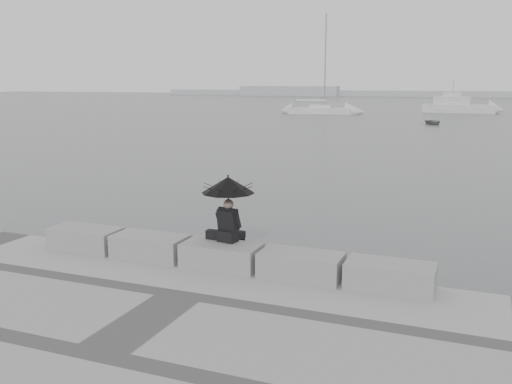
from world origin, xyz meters
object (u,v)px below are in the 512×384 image
at_px(seated_person, 228,194).
at_px(sailboat_left, 320,110).
at_px(dinghy, 433,122).
at_px(motor_cruiser, 459,106).

bearing_deg(seated_person, sailboat_left, 114.27).
bearing_deg(dinghy, seated_person, -119.07).
height_order(seated_person, dinghy, seated_person).
distance_m(sailboat_left, motor_cruiser, 19.48).
distance_m(sailboat_left, dinghy, 20.55).
relative_size(seated_person, sailboat_left, 0.11).
bearing_deg(motor_cruiser, sailboat_left, -146.72).
xyz_separation_m(motor_cruiser, dinghy, (-1.40, -23.29, -0.66)).
distance_m(motor_cruiser, dinghy, 23.34).
bearing_deg(dinghy, sailboat_left, 109.58).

